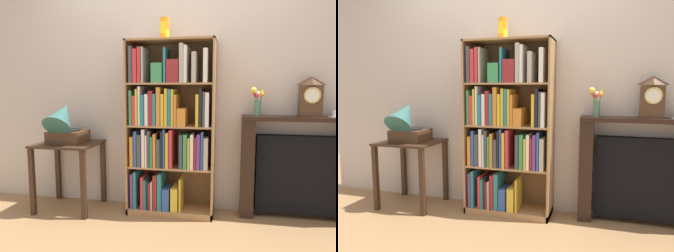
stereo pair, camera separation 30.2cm
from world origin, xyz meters
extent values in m
cube|color=#997047|center=(0.00, 0.00, -0.01)|extent=(7.59, 6.40, 0.02)
cube|color=beige|center=(0.08, 0.33, 1.30)|extent=(4.59, 0.08, 2.60)
cube|color=#A87A4C|center=(-0.40, 0.12, 0.83)|extent=(0.02, 0.34, 1.66)
cube|color=#A87A4C|center=(0.40, 0.12, 0.83)|extent=(0.02, 0.34, 1.66)
cube|color=brown|center=(0.00, 0.29, 0.83)|extent=(0.82, 0.01, 1.66)
cube|color=#A87A4C|center=(0.00, 0.12, 1.65)|extent=(0.82, 0.34, 0.02)
cube|color=#A87A4C|center=(0.00, 0.12, 0.03)|extent=(0.82, 0.34, 0.06)
cube|color=#663884|center=(-0.36, 0.09, 0.23)|extent=(0.02, 0.25, 0.34)
cube|color=teal|center=(-0.33, 0.08, 0.24)|extent=(0.03, 0.23, 0.36)
cube|color=#C63338|center=(-0.26, 0.10, 0.22)|extent=(0.03, 0.26, 0.31)
cube|color=teal|center=(-0.23, 0.09, 0.20)|extent=(0.02, 0.25, 0.29)
cube|color=black|center=(-0.20, 0.08, 0.20)|extent=(0.02, 0.24, 0.28)
cube|color=maroon|center=(-0.18, 0.08, 0.19)|extent=(0.02, 0.22, 0.26)
cube|color=#B2A893|center=(-0.16, 0.10, 0.20)|extent=(0.02, 0.27, 0.27)
cube|color=maroon|center=(-0.13, 0.11, 0.23)|extent=(0.04, 0.29, 0.33)
cube|color=teal|center=(-0.09, 0.09, 0.23)|extent=(0.04, 0.25, 0.35)
cube|color=#2D519E|center=(-0.03, 0.07, 0.17)|extent=(0.07, 0.20, 0.21)
cube|color=gold|center=(0.05, 0.08, 0.17)|extent=(0.07, 0.24, 0.22)
cube|color=gold|center=(0.11, 0.08, 0.21)|extent=(0.02, 0.23, 0.31)
cube|color=#A87A4C|center=(0.00, 0.12, 0.46)|extent=(0.79, 0.32, 0.02)
cube|color=orange|center=(-0.35, 0.10, 0.61)|extent=(0.03, 0.27, 0.28)
cube|color=#2D519E|center=(-0.32, 0.11, 0.64)|extent=(0.03, 0.28, 0.34)
cube|color=#424247|center=(-0.28, 0.09, 0.63)|extent=(0.04, 0.25, 0.31)
cube|color=white|center=(-0.24, 0.11, 0.65)|extent=(0.03, 0.28, 0.36)
cube|color=white|center=(-0.21, 0.09, 0.62)|extent=(0.02, 0.24, 0.30)
cube|color=#424247|center=(-0.19, 0.09, 0.65)|extent=(0.03, 0.25, 0.34)
cube|color=#388E56|center=(-0.16, 0.10, 0.62)|extent=(0.02, 0.27, 0.29)
cube|color=orange|center=(-0.13, 0.10, 0.63)|extent=(0.03, 0.26, 0.32)
cube|color=#424247|center=(-0.10, 0.10, 0.61)|extent=(0.03, 0.26, 0.27)
cube|color=black|center=(-0.07, 0.10, 0.65)|extent=(0.02, 0.27, 0.35)
cube|color=#2D519E|center=(-0.04, 0.09, 0.65)|extent=(0.02, 0.25, 0.36)
cube|color=gold|center=(-0.01, 0.09, 0.64)|extent=(0.03, 0.24, 0.33)
cube|color=#C63338|center=(0.02, 0.08, 0.65)|extent=(0.03, 0.23, 0.36)
cube|color=#424247|center=(0.11, 0.10, 0.63)|extent=(0.03, 0.26, 0.32)
cube|color=#388E56|center=(0.15, 0.09, 0.63)|extent=(0.04, 0.24, 0.32)
cube|color=gold|center=(0.19, 0.08, 0.62)|extent=(0.02, 0.23, 0.29)
cube|color=white|center=(0.22, 0.10, 0.63)|extent=(0.03, 0.28, 0.32)
cube|color=maroon|center=(0.25, 0.10, 0.62)|extent=(0.02, 0.26, 0.29)
cube|color=#663884|center=(0.28, 0.09, 0.64)|extent=(0.03, 0.25, 0.32)
cube|color=#2D519E|center=(0.31, 0.09, 0.65)|extent=(0.02, 0.25, 0.35)
cube|color=#B2A893|center=(0.34, 0.09, 0.62)|extent=(0.04, 0.25, 0.29)
cube|color=#A87A4C|center=(0.00, 0.12, 0.86)|extent=(0.79, 0.32, 0.02)
cube|color=#388E56|center=(-0.36, 0.09, 1.03)|extent=(0.02, 0.24, 0.32)
cube|color=#C63338|center=(-0.33, 0.11, 1.01)|extent=(0.03, 0.29, 0.28)
cube|color=gold|center=(-0.30, 0.08, 1.04)|extent=(0.02, 0.23, 0.34)
cube|color=white|center=(-0.28, 0.11, 1.05)|extent=(0.02, 0.28, 0.36)
cube|color=teal|center=(-0.25, 0.11, 1.01)|extent=(0.04, 0.28, 0.28)
cube|color=white|center=(-0.21, 0.08, 1.01)|extent=(0.03, 0.23, 0.29)
cube|color=maroon|center=(-0.17, 0.10, 1.03)|extent=(0.04, 0.27, 0.32)
cube|color=teal|center=(-0.13, 0.09, 1.02)|extent=(0.03, 0.24, 0.29)
cube|color=orange|center=(-0.09, 0.09, 1.04)|extent=(0.04, 0.26, 0.35)
cube|color=gold|center=(-0.06, 0.11, 1.01)|extent=(0.03, 0.28, 0.29)
cube|color=gold|center=(-0.02, 0.11, 1.04)|extent=(0.02, 0.29, 0.34)
cube|color=teal|center=(0.01, 0.08, 1.04)|extent=(0.03, 0.22, 0.34)
cube|color=gold|center=(0.04, 0.09, 1.04)|extent=(0.02, 0.24, 0.33)
cube|color=orange|center=(0.06, 0.08, 1.01)|extent=(0.02, 0.24, 0.29)
cube|color=orange|center=(0.12, 0.10, 0.95)|extent=(0.08, 0.26, 0.16)
cube|color=gold|center=(0.26, 0.09, 1.01)|extent=(0.03, 0.25, 0.29)
cube|color=black|center=(0.29, 0.10, 1.04)|extent=(0.02, 0.28, 0.34)
cube|color=#424247|center=(0.32, 0.10, 1.02)|extent=(0.02, 0.27, 0.31)
cube|color=white|center=(0.35, 0.11, 1.02)|extent=(0.03, 0.28, 0.31)
cube|color=#A87A4C|center=(0.00, 0.12, 1.25)|extent=(0.79, 0.32, 0.02)
cube|color=#424247|center=(-0.35, 0.08, 1.43)|extent=(0.03, 0.22, 0.33)
cube|color=#C63338|center=(-0.31, 0.11, 1.42)|extent=(0.04, 0.29, 0.30)
cube|color=#C63338|center=(-0.27, 0.08, 1.42)|extent=(0.03, 0.23, 0.32)
cube|color=#B2A893|center=(-0.24, 0.09, 1.42)|extent=(0.02, 0.24, 0.32)
cube|color=#388E56|center=(-0.11, 0.09, 1.35)|extent=(0.10, 0.25, 0.18)
cube|color=teal|center=(-0.04, 0.10, 1.42)|extent=(0.02, 0.26, 0.31)
cube|color=maroon|center=(0.04, 0.06, 1.37)|extent=(0.11, 0.19, 0.21)
cube|color=#B2A893|center=(0.12, 0.09, 1.44)|extent=(0.04, 0.24, 0.34)
cube|color=white|center=(0.15, 0.11, 1.43)|extent=(0.03, 0.29, 0.33)
cube|color=#B2A893|center=(0.23, 0.10, 1.40)|extent=(0.04, 0.27, 0.27)
cube|color=white|center=(0.33, 0.08, 1.41)|extent=(0.04, 0.23, 0.30)
cylinder|color=yellow|center=(-0.07, 0.14, 1.71)|extent=(0.09, 0.09, 0.11)
cylinder|color=orange|center=(-0.07, 0.14, 1.73)|extent=(0.09, 0.09, 0.11)
cylinder|color=blue|center=(-0.07, 0.14, 1.75)|extent=(0.09, 0.09, 0.11)
cylinder|color=yellow|center=(-0.07, 0.14, 1.77)|extent=(0.09, 0.09, 0.11)
cylinder|color=yellow|center=(-0.07, 0.14, 1.79)|extent=(0.09, 0.09, 0.11)
cylinder|color=orange|center=(-0.07, 0.14, 1.81)|extent=(0.09, 0.09, 0.11)
cube|color=#382316|center=(-1.03, 0.03, 0.66)|extent=(0.59, 0.52, 0.02)
cube|color=#382316|center=(-1.29, -0.20, 0.33)|extent=(0.04, 0.04, 0.65)
cube|color=#382316|center=(-0.76, -0.20, 0.33)|extent=(0.04, 0.04, 0.65)
cube|color=#382316|center=(-1.29, 0.26, 0.33)|extent=(0.04, 0.04, 0.65)
cube|color=#382316|center=(-0.76, 0.26, 0.33)|extent=(0.04, 0.04, 0.65)
cube|color=#472D1C|center=(-1.03, 0.03, 0.73)|extent=(0.34, 0.29, 0.12)
cylinder|color=black|center=(-1.03, 0.03, 0.80)|extent=(0.25, 0.25, 0.01)
cylinder|color=#2D605B|center=(-1.03, -0.01, 0.83)|extent=(0.03, 0.03, 0.06)
cone|color=#2D605B|center=(-1.03, -0.07, 0.95)|extent=(0.28, 0.39, 0.39)
cube|color=black|center=(1.18, 0.19, 0.94)|extent=(1.04, 0.21, 0.04)
cube|color=black|center=(0.72, 0.19, 0.46)|extent=(0.12, 0.19, 0.92)
cube|color=black|center=(1.18, 0.22, 0.41)|extent=(0.76, 0.10, 0.74)
cube|color=#472D1C|center=(1.25, 0.19, 1.10)|extent=(0.19, 0.11, 0.28)
pyramid|color=#472D1C|center=(1.25, 0.19, 1.28)|extent=(0.19, 0.11, 0.07)
cylinder|color=silver|center=(1.25, 0.13, 1.15)|extent=(0.13, 0.01, 0.13)
torus|color=#B79347|center=(1.25, 0.13, 1.15)|extent=(0.14, 0.01, 0.14)
cylinder|color=#4C7A60|center=(0.80, 0.19, 1.03)|extent=(0.06, 0.06, 0.14)
cylinder|color=#4C753D|center=(0.79, 0.17, 1.06)|extent=(0.02, 0.02, 0.18)
sphere|color=red|center=(0.79, 0.16, 1.15)|extent=(0.04, 0.04, 0.04)
cylinder|color=#4C753D|center=(0.79, 0.19, 1.06)|extent=(0.02, 0.03, 0.17)
sphere|color=red|center=(0.78, 0.17, 1.15)|extent=(0.04, 0.04, 0.04)
cylinder|color=#4C753D|center=(0.78, 0.18, 1.07)|extent=(0.03, 0.01, 0.19)
sphere|color=#EA4275|center=(0.77, 0.18, 1.16)|extent=(0.04, 0.04, 0.04)
cylinder|color=#4C753D|center=(0.81, 0.18, 1.07)|extent=(0.04, 0.01, 0.20)
sphere|color=yellow|center=(0.83, 0.18, 1.17)|extent=(0.04, 0.04, 0.04)
cylinder|color=#4C753D|center=(0.78, 0.16, 1.08)|extent=(0.05, 0.05, 0.22)
sphere|color=yellow|center=(0.75, 0.14, 1.19)|extent=(0.06, 0.06, 0.06)
cylinder|color=#4C753D|center=(0.79, 0.17, 1.07)|extent=(0.01, 0.05, 0.20)
sphere|color=silver|center=(0.79, 0.15, 1.17)|extent=(0.03, 0.03, 0.03)
cylinder|color=#4C753D|center=(0.82, 0.18, 1.07)|extent=(0.03, 0.04, 0.18)
sphere|color=orange|center=(0.83, 0.16, 1.16)|extent=(0.04, 0.04, 0.04)
camera|label=1|loc=(0.55, -2.82, 1.22)|focal=33.75mm
camera|label=2|loc=(0.85, -2.74, 1.22)|focal=33.75mm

